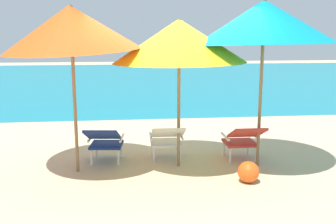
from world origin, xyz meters
The scene contains 9 objects.
ground_plane centered at (0.00, 4.00, 0.00)m, with size 40.00×40.00×0.00m, color #CCB78E.
ocean_band centered at (0.00, 12.25, 0.00)m, with size 40.00×18.00×0.01m, color teal.
lounge_chair_left centered at (-1.10, -0.09, 0.40)m, with size 0.63×0.93×0.68m.
lounge_chair_center centered at (-0.08, -0.08, 0.40)m, with size 0.56×0.88×0.68m.
lounge_chair_right centered at (1.18, -0.23, 0.40)m, with size 0.55×0.87×0.68m.
beach_umbrella_left centered at (-1.51, -0.40, 2.19)m, with size 2.86×2.86×2.58m.
beach_umbrella_center centered at (0.09, -0.32, 2.00)m, with size 2.70×2.70×2.35m.
beach_umbrella_right centered at (1.37, -0.44, 2.28)m, with size 2.82×2.84×2.66m.
beach_ball centered at (0.99, -1.14, 0.16)m, with size 0.31×0.31×0.31m, color #EA5619.
Camera 1 is at (-0.76, -6.31, 2.11)m, focal length 41.69 mm.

